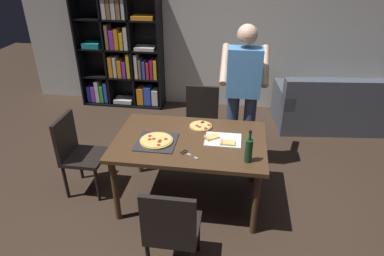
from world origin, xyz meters
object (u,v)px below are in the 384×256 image
object	(u,v)px
second_pizza_plain	(201,126)
chair_far_side	(201,117)
couch	(334,108)
chair_left_end	(77,150)
dining_table	(190,146)
wine_bottle	(249,150)
kitchen_scissors	(187,153)
person_serving_pizza	(243,91)
chair_near_camera	(171,228)
bookshelf	(122,53)
pepperoni_pizza_on_tray	(156,141)

from	to	relation	value
second_pizza_plain	chair_far_side	bearing A→B (deg)	96.19
couch	chair_left_end	bearing A→B (deg)	-147.75
dining_table	couch	xyz separation A→B (m)	(1.91, 1.99, -0.37)
wine_bottle	kitchen_scissors	bearing A→B (deg)	176.11
chair_left_end	person_serving_pizza	distance (m)	1.96
chair_near_camera	bookshelf	bearing A→B (deg)	113.96
person_serving_pizza	pepperoni_pizza_on_tray	bearing A→B (deg)	-133.57
chair_near_camera	chair_left_end	world-z (taller)	same
wine_bottle	kitchen_scissors	distance (m)	0.57
chair_near_camera	second_pizza_plain	world-z (taller)	chair_near_camera
chair_left_end	couch	xyz separation A→B (m)	(3.15, 1.99, -0.21)
chair_left_end	couch	bearing A→B (deg)	32.25
kitchen_scissors	person_serving_pizza	bearing A→B (deg)	64.50
pepperoni_pizza_on_tray	second_pizza_plain	size ratio (longest dim) A/B	1.61
dining_table	person_serving_pizza	bearing A→B (deg)	56.45
person_serving_pizza	bookshelf	bearing A→B (deg)	140.92
chair_left_end	second_pizza_plain	size ratio (longest dim) A/B	3.74
chair_far_side	chair_near_camera	bearing A→B (deg)	-90.00
chair_near_camera	kitchen_scissors	bearing A→B (deg)	89.00
pepperoni_pizza_on_tray	kitchen_scissors	distance (m)	0.37
dining_table	chair_near_camera	world-z (taller)	chair_near_camera
chair_near_camera	kitchen_scissors	size ratio (longest dim) A/B	4.76
chair_far_side	pepperoni_pizza_on_tray	size ratio (longest dim) A/B	2.32
bookshelf	kitchen_scissors	distance (m)	3.05
chair_near_camera	chair_far_side	bearing A→B (deg)	90.00
couch	pepperoni_pizza_on_tray	bearing A→B (deg)	-136.76
chair_left_end	bookshelf	size ratio (longest dim) A/B	0.46
chair_near_camera	couch	distance (m)	3.53
chair_left_end	pepperoni_pizza_on_tray	size ratio (longest dim) A/B	2.32
chair_far_side	second_pizza_plain	world-z (taller)	chair_far_side
chair_near_camera	bookshelf	distance (m)	3.69
chair_near_camera	second_pizza_plain	size ratio (longest dim) A/B	3.74
chair_left_end	wine_bottle	size ratio (longest dim) A/B	2.85
dining_table	chair_far_side	bearing A→B (deg)	90.00
dining_table	chair_left_end	xyz separation A→B (m)	(-1.24, 0.00, -0.16)
bookshelf	pepperoni_pizza_on_tray	distance (m)	2.75
person_serving_pizza	kitchen_scissors	xyz separation A→B (m)	(-0.49, -1.03, -0.24)
person_serving_pizza	second_pizza_plain	bearing A→B (deg)	-131.48
dining_table	couch	world-z (taller)	couch
chair_far_side	chair_left_end	distance (m)	1.58
couch	pepperoni_pizza_on_tray	world-z (taller)	couch
chair_near_camera	kitchen_scissors	world-z (taller)	chair_near_camera
kitchen_scissors	second_pizza_plain	distance (m)	0.55
person_serving_pizza	wine_bottle	world-z (taller)	person_serving_pizza
dining_table	pepperoni_pizza_on_tray	distance (m)	0.35
couch	chair_near_camera	bearing A→B (deg)	-122.74
chair_left_end	wine_bottle	world-z (taller)	wine_bottle
person_serving_pizza	kitchen_scissors	distance (m)	1.16
second_pizza_plain	chair_left_end	bearing A→B (deg)	-168.19
bookshelf	person_serving_pizza	xyz separation A→B (m)	(1.99, -1.62, 0.09)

